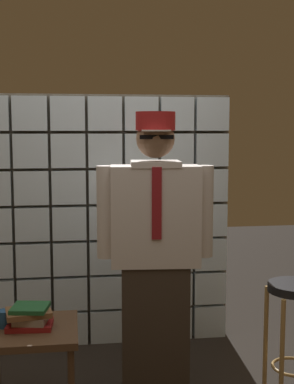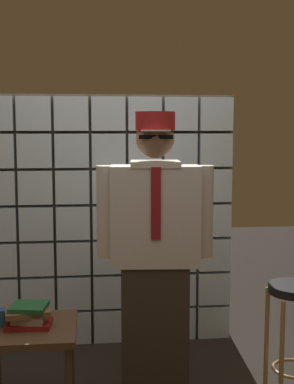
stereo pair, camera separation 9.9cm
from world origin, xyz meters
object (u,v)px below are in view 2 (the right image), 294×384
Objects in this scene: standing_person at (155,253)px; side_table at (30,339)px; coffee_mug at (5,317)px; book_stack at (29,316)px.

standing_person is 0.87m from side_table.
coffee_mug is (-0.14, 0.03, 0.12)m from side_table.
standing_person is 0.94m from coffee_mug.
book_stack is (-0.00, -0.00, 0.14)m from side_table.
standing_person is at bearing 15.53° from book_stack.
standing_person is 3.11× the size of side_table.
coffee_mug is at bearing 166.55° from book_stack.
book_stack is at bearing -13.45° from coffee_mug.
book_stack is (-0.74, -0.20, -0.29)m from standing_person.
side_table is 4.50× the size of coffee_mug.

